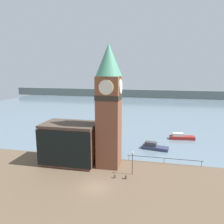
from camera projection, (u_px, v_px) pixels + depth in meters
The scene contains 11 objects.
ground_plane at pixel (95, 187), 33.05m from camera, with size 160.00×160.00×0.00m, color brown.
water at pixel (139, 108), 101.24m from camera, with size 160.00×120.00×0.00m.
far_shoreline at pixel (145, 94), 139.14m from camera, with size 180.00×3.00×5.00m.
pier_railing at pixel (164, 159), 41.12m from camera, with size 13.98×0.08×1.09m.
clock_tower at pixel (109, 103), 38.36m from camera, with size 4.58×4.58×21.83m.
pier_building at pixel (70, 143), 41.13m from camera, with size 10.17×6.57×7.67m.
boat_near at pixel (154, 147), 48.63m from camera, with size 6.03×2.98×1.58m.
boat_far at pixel (181, 137), 55.64m from camera, with size 6.31×2.51×1.60m.
mooring_bollard_near at pixel (115, 176), 35.62m from camera, with size 0.31×0.31×0.72m.
mooring_bollard_far at pixel (126, 177), 35.37m from camera, with size 0.36×0.36×0.72m.
lamp_post at pixel (132, 159), 36.40m from camera, with size 0.32×0.32×4.08m.
Camera 1 is at (8.93, -29.06, 17.40)m, focal length 35.00 mm.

